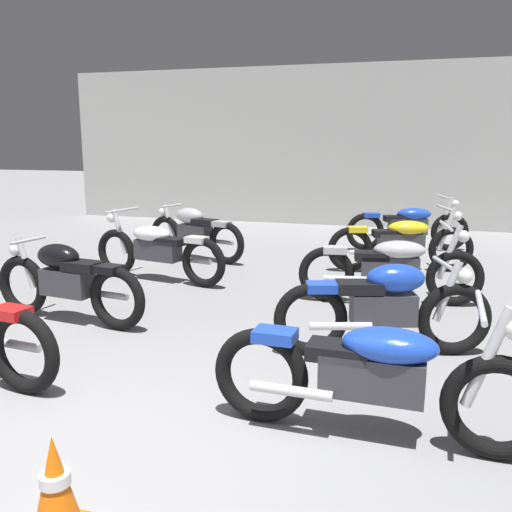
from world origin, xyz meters
name	(u,v)px	position (x,y,z in m)	size (l,w,h in m)	color
ground_plane	(70,475)	(0.00, 0.00, 0.00)	(60.00, 60.00, 0.00)	gray
back_wall	(338,146)	(0.00, 10.42, 1.80)	(13.27, 0.24, 3.60)	#B2B2AD
motorcycle_left_row_1	(67,280)	(-1.70, 2.44, 0.46)	(1.97, 0.50, 0.88)	black
motorcycle_left_row_2	(157,249)	(-1.59, 4.37, 0.45)	(2.15, 0.72, 0.97)	black
motorcycle_left_row_3	(194,232)	(-1.66, 5.86, 0.46)	(1.91, 0.74, 0.88)	black
motorcycle_right_row_0	(374,374)	(1.65, 0.91, 0.45)	(2.17, 0.68, 0.97)	black
motorcycle_right_row_1	(384,306)	(1.62, 2.43, 0.46)	(1.92, 0.73, 0.88)	black
motorcycle_right_row_2	(391,267)	(1.58, 4.14, 0.45)	(2.16, 0.70, 0.97)	black
motorcycle_right_row_3	(402,242)	(1.64, 5.91, 0.45)	(2.12, 0.87, 0.97)	black
motorcycle_right_row_4	(408,225)	(1.69, 7.64, 0.45)	(2.12, 0.87, 0.97)	black
traffic_cone	(56,489)	(0.26, -0.46, 0.26)	(0.32, 0.32, 0.54)	orange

